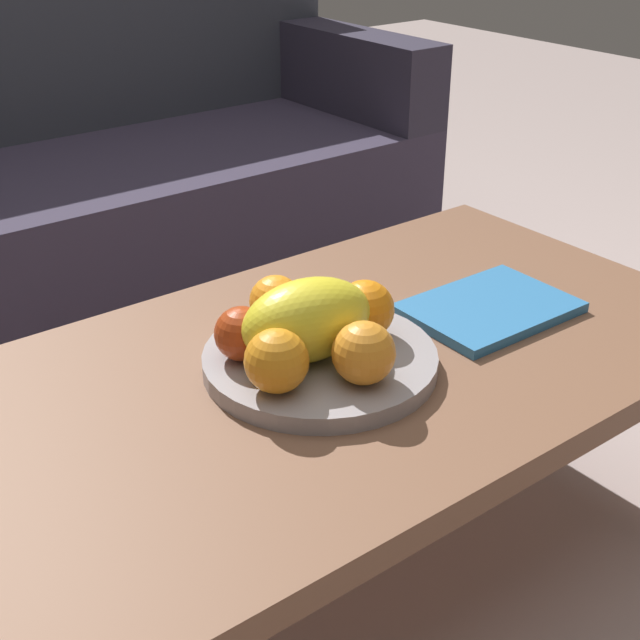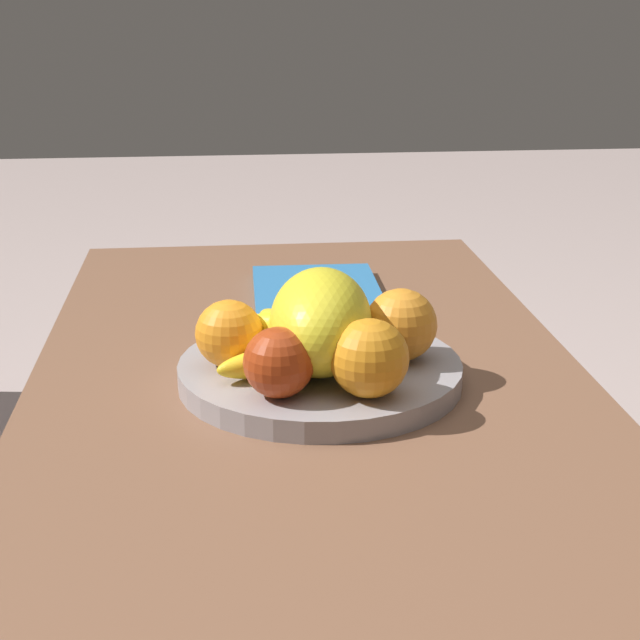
% 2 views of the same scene
% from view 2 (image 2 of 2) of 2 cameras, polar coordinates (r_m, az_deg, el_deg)
% --- Properties ---
extents(coffee_table, '(1.17, 0.65, 0.41)m').
position_cam_2_polar(coffee_table, '(1.17, -0.64, -4.83)').
color(coffee_table, brown).
rests_on(coffee_table, ground_plane).
extents(fruit_bowl, '(0.32, 0.32, 0.03)m').
position_cam_2_polar(fruit_bowl, '(1.11, 0.00, -3.05)').
color(fruit_bowl, '#999396').
rests_on(fruit_bowl, coffee_table).
extents(melon_large_front, '(0.20, 0.13, 0.11)m').
position_cam_2_polar(melon_large_front, '(1.07, 0.05, -0.07)').
color(melon_large_front, yellow).
rests_on(melon_large_front, fruit_bowl).
extents(orange_front, '(0.08, 0.08, 0.08)m').
position_cam_2_polar(orange_front, '(1.10, 4.75, -0.28)').
color(orange_front, orange).
rests_on(orange_front, fruit_bowl).
extents(orange_left, '(0.08, 0.08, 0.08)m').
position_cam_2_polar(orange_left, '(1.08, -5.33, -0.80)').
color(orange_left, orange).
rests_on(orange_left, fruit_bowl).
extents(orange_right, '(0.08, 0.08, 0.08)m').
position_cam_2_polar(orange_right, '(1.16, -0.36, 0.86)').
color(orange_right, orange).
rests_on(orange_right, fruit_bowl).
extents(orange_back, '(0.08, 0.08, 0.08)m').
position_cam_2_polar(orange_back, '(1.00, 2.90, -2.25)').
color(orange_back, orange).
rests_on(orange_back, fruit_bowl).
extents(apple_right, '(0.07, 0.07, 0.07)m').
position_cam_2_polar(apple_right, '(1.00, -2.43, -2.50)').
color(apple_right, '#A83713').
rests_on(apple_right, fruit_bowl).
extents(banana_bunch, '(0.16, 0.18, 0.06)m').
position_cam_2_polar(banana_bunch, '(1.07, -1.66, -1.54)').
color(banana_bunch, yellow).
rests_on(banana_bunch, fruit_bowl).
extents(magazine, '(0.25, 0.18, 0.02)m').
position_cam_2_polar(magazine, '(1.40, -0.17, 1.55)').
color(magazine, teal).
rests_on(magazine, coffee_table).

